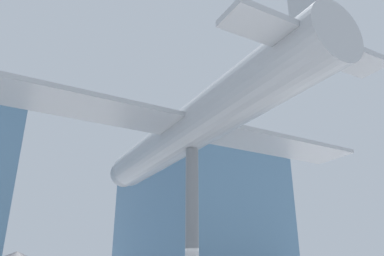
% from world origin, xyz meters
% --- Properties ---
extents(glass_pavilion_right, '(9.97, 10.66, 10.85)m').
position_xyz_m(glass_pavilion_right, '(9.85, 12.77, 5.13)').
color(glass_pavilion_right, slate).
rests_on(glass_pavilion_right, ground_plane).
extents(support_pylon_central, '(0.49, 0.49, 6.21)m').
position_xyz_m(support_pylon_central, '(0.00, 0.00, 3.10)').
color(support_pylon_central, slate).
rests_on(support_pylon_central, ground_plane).
extents(suspended_airplane, '(16.46, 15.99, 3.14)m').
position_xyz_m(suspended_airplane, '(0.02, 0.17, 7.10)').
color(suspended_airplane, '#93999E').
rests_on(suspended_airplane, support_pylon_central).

